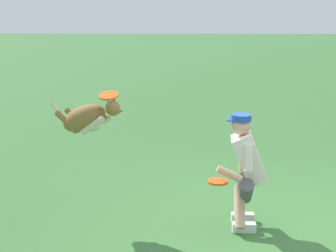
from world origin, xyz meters
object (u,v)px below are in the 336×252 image
(dog, at_px, (87,118))
(frisbee_held, at_px, (218,181))
(person, at_px, (245,167))
(frisbee_flying, at_px, (109,95))

(dog, height_order, frisbee_held, dog)
(dog, xyz_separation_m, frisbee_held, (-1.48, 0.58, -0.55))
(person, xyz_separation_m, frisbee_flying, (1.52, -0.27, 0.75))
(person, bearing_deg, frisbee_flying, -6.88)
(frisbee_flying, distance_m, frisbee_held, 1.55)
(frisbee_flying, relative_size, frisbee_held, 1.03)
(person, xyz_separation_m, frisbee_held, (0.32, 0.22, -0.09))
(dog, xyz_separation_m, frisbee_flying, (-0.27, 0.09, 0.28))
(dog, bearing_deg, frisbee_held, 6.21)
(frisbee_held, bearing_deg, frisbee_flying, -22.13)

